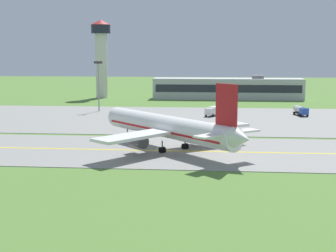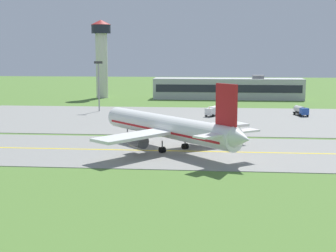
{
  "view_description": "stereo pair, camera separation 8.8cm",
  "coord_description": "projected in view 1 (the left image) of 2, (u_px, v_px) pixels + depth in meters",
  "views": [
    {
      "loc": [
        8.85,
        -85.7,
        17.74
      ],
      "look_at": [
        0.53,
        3.64,
        4.0
      ],
      "focal_mm": 52.76,
      "sensor_mm": 36.0,
      "label": 1
    },
    {
      "loc": [
        8.94,
        -85.69,
        17.74
      ],
      "look_at": [
        0.53,
        3.64,
        4.0
      ],
      "focal_mm": 52.76,
      "sensor_mm": 36.0,
      "label": 2
    }
  ],
  "objects": [
    {
      "name": "apron_light_mast",
      "position": [
        98.0,
        80.0,
        143.81
      ],
      "size": [
        2.4,
        0.5,
        14.7
      ],
      "color": "gray",
      "rests_on": "ground"
    },
    {
      "name": "taxiway_strip",
      "position": [
        163.0,
        151.0,
        87.83
      ],
      "size": [
        240.0,
        28.0,
        0.1
      ],
      "primitive_type": "cube",
      "color": "gray",
      "rests_on": "ground"
    },
    {
      "name": "taxiway_centreline",
      "position": [
        163.0,
        151.0,
        87.83
      ],
      "size": [
        220.0,
        0.6,
        0.01
      ],
      "primitive_type": "cube",
      "color": "yellow",
      "rests_on": "taxiway_strip"
    },
    {
      "name": "ground_plane",
      "position": [
        163.0,
        151.0,
        87.84
      ],
      "size": [
        500.0,
        500.0,
        0.0
      ],
      "primitive_type": "plane",
      "color": "#517A33"
    },
    {
      "name": "apron_pad",
      "position": [
        218.0,
        119.0,
        128.25
      ],
      "size": [
        140.0,
        52.0,
        0.1
      ],
      "primitive_type": "cube",
      "color": "gray",
      "rests_on": "ground"
    },
    {
      "name": "control_tower",
      "position": [
        101.0,
        52.0,
        185.13
      ],
      "size": [
        7.6,
        7.6,
        29.07
      ],
      "color": "silver",
      "rests_on": "ground"
    },
    {
      "name": "terminal_building",
      "position": [
        228.0,
        89.0,
        181.89
      ],
      "size": [
        54.6,
        9.45,
        8.84
      ],
      "color": "#B2B2B7",
      "rests_on": "ground"
    },
    {
      "name": "service_truck_baggage",
      "position": [
        213.0,
        111.0,
        134.33
      ],
      "size": [
        4.66,
        6.25,
        2.6
      ],
      "color": "silver",
      "rests_on": "ground"
    },
    {
      "name": "airplane_lead",
      "position": [
        169.0,
        127.0,
        88.4
      ],
      "size": [
        30.65,
        31.79,
        12.7
      ],
      "color": "white",
      "rests_on": "ground"
    },
    {
      "name": "service_truck_fuel",
      "position": [
        301.0,
        110.0,
        135.1
      ],
      "size": [
        3.55,
        6.33,
        2.65
      ],
      "color": "#264CA5",
      "rests_on": "ground"
    }
  ]
}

